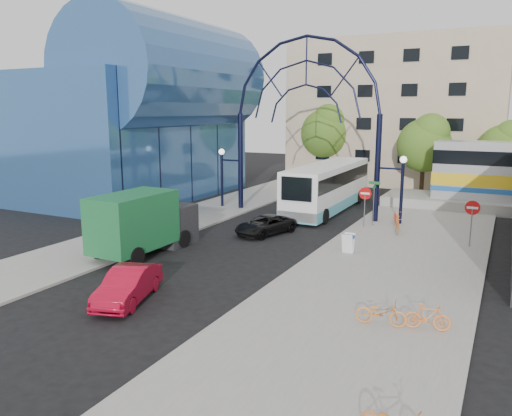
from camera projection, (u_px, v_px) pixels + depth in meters
The scene contains 21 objects.
ground at pixel (189, 272), 22.59m from camera, with size 120.00×120.00×0.00m, color black.
sidewalk_east at pixel (387, 272), 22.51m from camera, with size 8.00×56.00×0.12m, color gray.
plaza_west at pixel (157, 229), 30.72m from camera, with size 5.00×50.00×0.12m, color gray.
gateway_arch at pixel (306, 90), 33.18m from camera, with size 13.64×0.44×12.10m.
stop_sign at pixel (365, 197), 30.56m from camera, with size 0.80×0.07×2.50m.
do_not_enter_sign at pixel (472, 212), 26.05m from camera, with size 0.76×0.07×2.48m.
street_name_sign at pixel (374, 194), 30.88m from camera, with size 0.70×0.70×2.80m.
sandwich_board at pixel (348, 241), 25.17m from camera, with size 0.55×0.61×0.99m.
transit_hall at pixel (137, 117), 41.24m from camera, with size 16.50×18.00×14.50m.
apartment_block at pixel (399, 113), 50.92m from camera, with size 20.00×12.10×14.00m.
tree_north_a at pixel (426, 142), 41.64m from camera, with size 4.48×4.48×7.00m.
tree_north_b at pixel (328, 130), 49.47m from camera, with size 5.12×5.12×8.00m.
tree_north_c at pixel (506, 147), 40.78m from camera, with size 4.16×4.16×6.50m.
city_bus at pixel (328, 186), 36.41m from camera, with size 3.00×12.37×3.38m.
green_truck at pixel (145, 222), 25.40m from camera, with size 2.52×6.37×3.20m.
black_suv at pixel (265, 225), 29.44m from camera, with size 1.85×4.00×1.11m, color black.
red_sedan at pixel (128, 285), 19.07m from camera, with size 1.37×3.93×1.30m, color #AB0A24.
bike_near_a at pixel (396, 217), 31.90m from camera, with size 0.55×1.57×0.83m, color #FF6233.
bike_near_b at pixel (398, 225), 29.19m from camera, with size 0.47×1.65×0.99m, color #CC6E28.
bike_far_a at pixel (381, 312), 16.69m from camera, with size 0.58×1.67×0.88m, color orange.
bike_far_b at pixel (427, 317), 16.31m from camera, with size 0.42×1.50×0.90m, color orange.
Camera 1 is at (12.52, -17.87, 7.20)m, focal length 35.00 mm.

